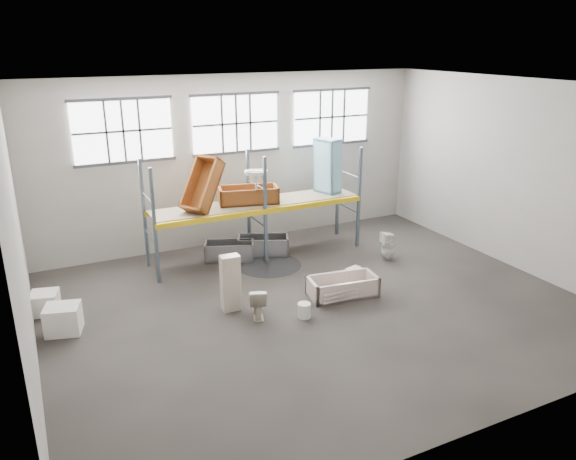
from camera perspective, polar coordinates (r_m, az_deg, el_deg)
floor at (r=13.14m, az=2.90°, el=-7.92°), size 12.00×10.00×0.10m
ceiling at (r=11.74m, az=3.33°, el=14.85°), size 12.00×10.00×0.10m
wall_back at (r=16.65m, az=-5.41°, el=7.18°), size 12.00×0.10×5.00m
wall_front at (r=8.43m, az=20.06°, el=-6.03°), size 12.00×0.10×5.00m
wall_left at (r=10.77m, az=-26.34°, el=-1.43°), size 0.10×10.00×5.00m
wall_right at (r=15.95m, az=22.56°, el=5.28°), size 0.10×10.00×5.00m
window_left at (r=15.53m, az=-16.64°, el=9.75°), size 2.60×0.04×1.60m
window_mid at (r=16.36m, az=-5.39°, el=10.89°), size 2.60×0.04×1.60m
window_right at (r=17.74m, az=4.51°, el=11.54°), size 2.60×0.04×1.60m
rack_upright_la at (r=14.10m, az=-13.58°, el=0.31°), size 0.08×0.08×3.00m
rack_upright_lb at (r=15.22m, az=-14.60°, el=1.61°), size 0.08×0.08×3.00m
rack_upright_ma at (r=14.97m, az=-2.35°, el=1.94°), size 0.08×0.08×3.00m
rack_upright_mb at (r=16.03m, az=-4.09°, el=3.07°), size 0.08×0.08×3.00m
rack_upright_ra at (r=16.35m, az=7.32°, el=3.28°), size 0.08×0.08×3.00m
rack_upright_rb at (r=17.33m, az=5.16°, el=4.26°), size 0.08×0.08×3.00m
rack_beam_front at (r=14.97m, az=-2.35°, el=1.94°), size 6.00×0.10×0.14m
rack_beam_back at (r=16.03m, az=-4.09°, el=3.07°), size 6.00×0.10×0.14m
shelf_deck at (r=15.48m, az=-3.26°, el=2.81°), size 5.90×1.10×0.03m
wet_patch at (r=15.31m, az=-1.98°, el=-3.63°), size 1.80×1.80×0.00m
bathtub_beige at (r=13.51m, az=5.64°, el=-5.81°), size 1.75×0.99×0.49m
cistern_spare at (r=14.08m, az=6.69°, el=-4.63°), size 0.45×0.31×0.39m
sink_in_tub at (r=13.74m, az=4.07°, el=-5.71°), size 0.56×0.56×0.15m
toilet_beige at (r=12.48m, az=-3.15°, el=-7.38°), size 0.62×0.79×0.71m
cistern_tall at (r=12.68m, az=-5.94°, el=-5.45°), size 0.44×0.30×1.33m
toilet_white at (r=15.80m, az=10.28°, el=-1.61°), size 0.41×0.40×0.82m
steel_tub_left at (r=15.73m, az=-6.05°, el=-2.12°), size 1.51×1.10×0.50m
steel_tub_right at (r=15.99m, az=-2.59°, el=-1.59°), size 1.61×1.21×0.53m
rust_tub_flat at (r=15.39m, az=-4.11°, el=3.63°), size 1.77×1.14×0.46m
rust_tub_tilted at (r=14.71m, az=-8.84°, el=4.63°), size 1.40×1.26×1.47m
sink_on_shelf at (r=14.99m, az=-3.29°, el=4.31°), size 0.75×0.68×0.54m
blue_tub_upright at (r=16.36m, az=4.09°, el=6.63°), size 0.69×0.86×1.61m
bucket at (r=12.49m, az=1.68°, el=-8.29°), size 0.39×0.39×0.34m
carton_near at (r=12.77m, az=-22.16°, el=-8.51°), size 0.84×0.77×0.61m
carton_far at (r=13.81m, az=-23.77°, el=-6.87°), size 0.71×0.71×0.49m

